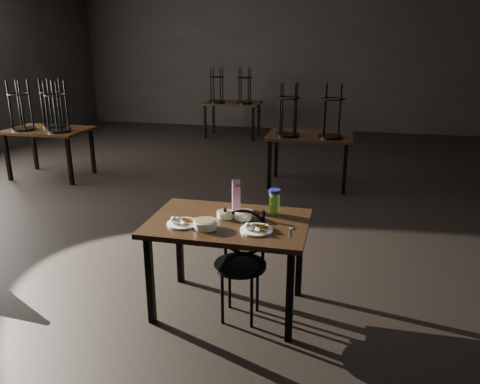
% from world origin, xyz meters
% --- Properties ---
extents(room, '(12.00, 12.04, 3.22)m').
position_xyz_m(room, '(-0.06, 0.01, 2.33)').
color(room, black).
rests_on(room, ground).
extents(main_table, '(1.20, 0.80, 0.75)m').
position_xyz_m(main_table, '(0.53, -1.87, 0.67)').
color(main_table, black).
rests_on(main_table, ground).
extents(plate_left, '(0.23, 0.23, 0.08)m').
position_xyz_m(plate_left, '(0.21, -2.02, 0.77)').
color(plate_left, white).
rests_on(plate_left, main_table).
extents(plate_right, '(0.24, 0.24, 0.08)m').
position_xyz_m(plate_right, '(0.77, -2.01, 0.77)').
color(plate_right, white).
rests_on(plate_right, main_table).
extents(bowl_near, '(0.13, 0.13, 0.05)m').
position_xyz_m(bowl_near, '(0.49, -1.81, 0.78)').
color(bowl_near, white).
rests_on(bowl_near, main_table).
extents(bowl_far, '(0.14, 0.14, 0.06)m').
position_xyz_m(bowl_far, '(0.63, -1.79, 0.78)').
color(bowl_far, white).
rests_on(bowl_far, main_table).
extents(bowl_big, '(0.17, 0.17, 0.06)m').
position_xyz_m(bowl_big, '(0.40, -2.05, 0.78)').
color(bowl_big, white).
rests_on(bowl_big, main_table).
extents(juice_carton, '(0.08, 0.08, 0.25)m').
position_xyz_m(juice_carton, '(0.53, -1.61, 0.87)').
color(juice_carton, '#8A1972').
rests_on(juice_carton, main_table).
extents(water_bottle, '(0.10, 0.10, 0.20)m').
position_xyz_m(water_bottle, '(0.84, -1.66, 0.85)').
color(water_bottle, '#7ED43E').
rests_on(water_bottle, main_table).
extents(spoon, '(0.05, 0.19, 0.01)m').
position_xyz_m(spoon, '(1.01, -1.92, 0.75)').
color(spoon, silver).
rests_on(spoon, main_table).
extents(bentwood_chair, '(0.39, 0.39, 0.83)m').
position_xyz_m(bentwood_chair, '(0.64, -1.91, 0.49)').
color(bentwood_chair, black).
rests_on(bentwood_chair, ground).
extents(bg_table_left, '(1.20, 0.80, 1.48)m').
position_xyz_m(bg_table_left, '(-3.06, 1.12, 0.78)').
color(bg_table_left, black).
rests_on(bg_table_left, ground).
extents(bg_table_right, '(1.20, 0.80, 1.48)m').
position_xyz_m(bg_table_right, '(0.85, 1.55, 0.75)').
color(bg_table_right, black).
rests_on(bg_table_right, ground).
extents(bg_table_far, '(1.20, 0.80, 1.48)m').
position_xyz_m(bg_table_far, '(-1.07, 4.74, 0.75)').
color(bg_table_far, black).
rests_on(bg_table_far, ground).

